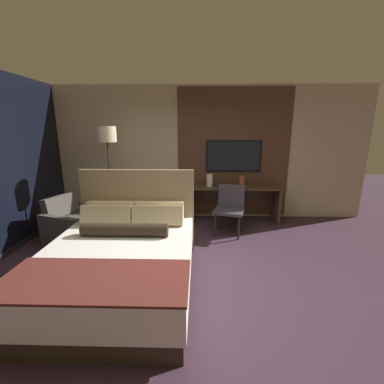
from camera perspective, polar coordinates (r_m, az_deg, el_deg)
ground_plane at (r=3.54m, az=0.87°, el=-19.25°), size 16.00×16.00×0.00m
wall_back_tv_panel at (r=5.58m, az=2.30°, el=8.50°), size 7.20×0.09×2.80m
bed at (r=3.42m, az=-15.28°, el=-14.15°), size 1.75×2.18×1.33m
desk at (r=5.48m, az=9.19°, el=-1.06°), size 1.86×0.57×0.77m
tv at (r=5.56m, az=9.21°, el=7.87°), size 1.17×0.04×0.66m
desk_chair at (r=4.86m, az=8.46°, el=-2.83°), size 0.65×0.65×0.91m
armchair_by_window at (r=4.94m, az=-24.30°, el=-6.97°), size 1.04×1.06×0.81m
floor_lamp at (r=5.00m, az=-18.28°, el=10.23°), size 0.34×0.34×1.97m
vase_tall at (r=5.26m, az=3.93°, el=2.63°), size 0.12×0.12×0.25m
vase_short at (r=5.47m, az=11.06°, el=2.54°), size 0.11×0.11×0.20m
book at (r=5.37m, az=6.03°, el=1.59°), size 0.25×0.20×0.03m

